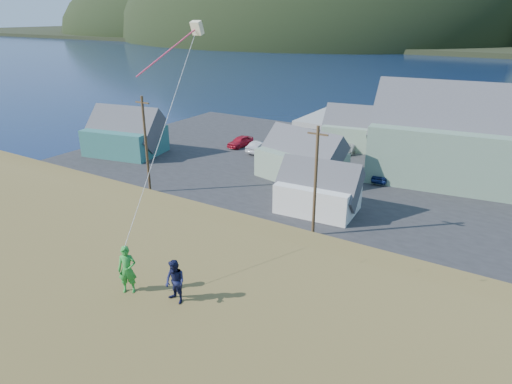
# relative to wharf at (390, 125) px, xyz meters

# --- Properties ---
(ground) EXTENTS (900.00, 900.00, 0.00)m
(ground) POSITION_rel_wharf_xyz_m (6.00, -40.00, -0.45)
(ground) COLOR #0A1638
(ground) RESTS_ON ground
(grass_strip) EXTENTS (110.00, 8.00, 0.10)m
(grass_strip) POSITION_rel_wharf_xyz_m (6.00, -42.00, -0.40)
(grass_strip) COLOR #4C3D19
(grass_strip) RESTS_ON ground
(waterfront_lot) EXTENTS (72.00, 36.00, 0.12)m
(waterfront_lot) POSITION_rel_wharf_xyz_m (6.00, -23.00, -0.39)
(waterfront_lot) COLOR #28282B
(waterfront_lot) RESTS_ON ground
(wharf) EXTENTS (26.00, 14.00, 0.90)m
(wharf) POSITION_rel_wharf_xyz_m (0.00, 0.00, 0.00)
(wharf) COLOR gray
(wharf) RESTS_ON ground
(shed_teal) EXTENTS (9.92, 7.81, 7.04)m
(shed_teal) POSITION_rel_wharf_xyz_m (-23.58, -30.48, 2.17)
(shed_teal) COLOR #317268
(shed_teal) RESTS_ON waterfront_lot
(shed_palegreen_near) EXTENTS (9.71, 7.19, 6.33)m
(shed_palegreen_near) POSITION_rel_wharf_xyz_m (-1.28, -27.32, 1.95)
(shed_palegreen_near) COLOR gray
(shed_palegreen_near) RESTS_ON waterfront_lot
(shed_white) EXTENTS (7.32, 5.13, 5.55)m
(shed_white) POSITION_rel_wharf_xyz_m (3.70, -34.02, 1.70)
(shed_white) COLOR white
(shed_white) RESTS_ON waterfront_lot
(shed_palegreen_far) EXTENTS (10.54, 7.05, 6.57)m
(shed_palegreen_far) POSITION_rel_wharf_xyz_m (0.13, -12.92, 2.07)
(shed_palegreen_far) COLOR gray
(shed_palegreen_far) RESTS_ON waterfront_lot
(utility_poles) EXTENTS (32.51, 0.24, 9.21)m
(utility_poles) POSITION_rel_wharf_xyz_m (4.47, -38.50, 4.14)
(utility_poles) COLOR #47331E
(utility_poles) RESTS_ON waterfront_lot
(parked_cars) EXTENTS (23.89, 13.35, 1.52)m
(parked_cars) POSITION_rel_wharf_xyz_m (-3.45, -18.24, 0.39)
(parked_cars) COLOR navy
(parked_cars) RESTS_ON waterfront_lot
(kite_flyer_green) EXTENTS (0.76, 0.69, 1.75)m
(kite_flyer_green) POSITION_rel_wharf_xyz_m (7.53, -58.69, 7.62)
(kite_flyer_green) COLOR #278F30
(kite_flyer_green) RESTS_ON hillside
(kite_flyer_navy) EXTENTS (0.85, 0.72, 1.56)m
(kite_flyer_navy) POSITION_rel_wharf_xyz_m (9.33, -58.29, 7.53)
(kite_flyer_navy) COLOR #171A3F
(kite_flyer_navy) RESTS_ON hillside
(kite_rig) EXTENTS (1.54, 3.54, 9.62)m
(kite_rig) POSITION_rel_wharf_xyz_m (5.66, -52.37, 14.99)
(kite_rig) COLOR #F4EBBA
(kite_rig) RESTS_ON ground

